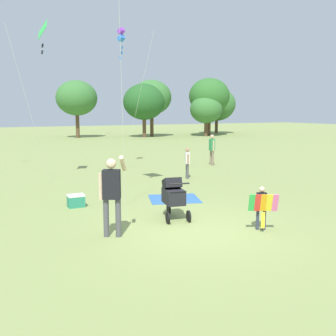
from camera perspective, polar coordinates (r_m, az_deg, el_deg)
ground_plane at (r=8.82m, az=3.61°, el=-8.97°), size 120.00×120.00×0.00m
treeline_distant at (r=38.24m, az=-8.18°, el=9.82°), size 44.96×7.28×6.03m
child_with_butterfly_kite at (r=8.82m, az=13.68°, el=-5.23°), size 0.63×0.48×0.98m
person_adult_flyer at (r=8.13m, az=-8.30°, el=-3.24°), size 0.66×0.48×1.74m
stroller at (r=9.49m, az=0.79°, el=-3.90°), size 0.64×1.12×1.03m
kite_orange_delta at (r=15.15m, az=-18.12°, el=18.08°), size 1.58×1.95×5.89m
kite_green_novelty at (r=17.96m, az=-6.88°, el=18.74°), size 0.71×2.47×6.23m
person_red_shirt at (r=18.83m, az=6.50°, el=3.05°), size 0.26×0.47×1.50m
person_sitting_far at (r=15.10m, az=2.86°, el=1.10°), size 0.24×0.37×1.21m
picnic_blanket at (r=11.69m, az=0.92°, el=-4.55°), size 1.80×1.68×0.02m
cooler_box at (r=11.01m, az=-13.42°, el=-4.71°), size 0.45×0.33×0.35m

